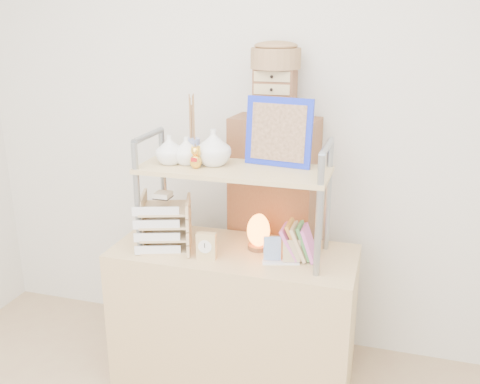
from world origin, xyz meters
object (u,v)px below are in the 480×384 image
(letter_tray, at_px, (165,226))
(salt_lamp, at_px, (258,231))
(desk, at_px, (234,317))
(cabinet, at_px, (273,239))

(letter_tray, relative_size, salt_lamp, 1.62)
(desk, bearing_deg, cabinet, 72.89)
(desk, height_order, letter_tray, letter_tray)
(desk, height_order, salt_lamp, salt_lamp)
(desk, height_order, cabinet, cabinet)
(cabinet, relative_size, salt_lamp, 7.37)
(desk, relative_size, salt_lamp, 6.55)
(cabinet, xyz_separation_m, salt_lamp, (-0.00, -0.32, 0.17))
(cabinet, relative_size, letter_tray, 4.55)
(desk, distance_m, cabinet, 0.49)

